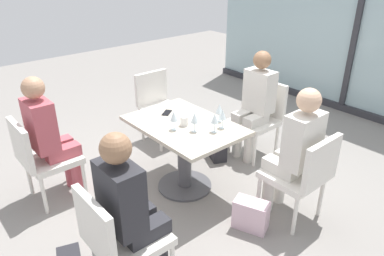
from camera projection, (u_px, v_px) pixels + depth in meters
ground_plane at (185, 186)px, 3.81m from camera, size 12.00×12.00×0.00m
window_wall_backdrop at (357, 31)px, 5.15m from camera, size 5.13×0.10×2.70m
dining_table_main at (184, 143)px, 3.59m from camera, size 1.13×0.77×0.73m
chair_near_window at (260, 114)px, 4.28m from camera, size 0.46×0.51×0.87m
chair_far_right at (303, 173)px, 3.13m from camera, size 0.51×0.46×0.87m
chair_front_right at (118, 237)px, 2.43m from camera, size 0.46×0.50×0.87m
chair_front_left at (41, 156)px, 3.40m from camera, size 0.46×0.50×0.87m
chair_far_left at (159, 103)px, 4.59m from camera, size 0.51×0.46×0.87m
person_near_window at (255, 100)px, 4.12m from camera, size 0.34×0.39×1.26m
person_far_right at (295, 148)px, 3.12m from camera, size 0.39×0.34×1.26m
person_front_right at (130, 206)px, 2.41m from camera, size 0.34×0.39×1.26m
person_front_left at (49, 133)px, 3.38m from camera, size 0.34×0.39×1.26m
wine_glass_0 at (174, 117)px, 3.32m from camera, size 0.07×0.07×0.18m
wine_glass_1 at (215, 119)px, 3.28m from camera, size 0.07×0.07×0.18m
wine_glass_2 at (223, 115)px, 3.35m from camera, size 0.07×0.07×0.18m
wine_glass_3 at (195, 118)px, 3.29m from camera, size 0.07×0.07×0.18m
wine_glass_4 at (219, 109)px, 3.48m from camera, size 0.07×0.07×0.18m
coffee_cup at (184, 121)px, 3.44m from camera, size 0.08×0.08×0.09m
cell_phone_on_table at (167, 113)px, 3.72m from camera, size 0.14×0.16×0.01m
handbag_0 at (217, 147)px, 4.29m from camera, size 0.34×0.27×0.28m
handbag_1 at (251, 215)px, 3.18m from camera, size 0.34×0.26×0.28m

